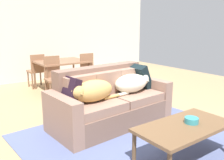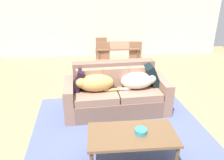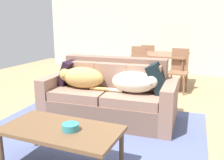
# 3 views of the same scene
# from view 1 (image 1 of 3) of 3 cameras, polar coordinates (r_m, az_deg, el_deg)

# --- Properties ---
(ground_plane) EXTENTS (10.00, 10.00, 0.00)m
(ground_plane) POSITION_cam_1_polar(r_m,az_deg,el_deg) (4.31, 1.61, -9.40)
(ground_plane) COLOR tan
(back_partition) EXTENTS (8.00, 0.12, 2.70)m
(back_partition) POSITION_cam_1_polar(r_m,az_deg,el_deg) (7.57, -17.29, 10.15)
(back_partition) COLOR beige
(back_partition) RESTS_ON ground
(area_rug) EXTENTS (3.23, 3.31, 0.01)m
(area_rug) POSITION_cam_1_polar(r_m,az_deg,el_deg) (3.56, 8.34, -14.48)
(area_rug) COLOR slate
(area_rug) RESTS_ON ground
(couch) EXTENTS (2.09, 1.04, 0.95)m
(couch) POSITION_cam_1_polar(r_m,az_deg,el_deg) (4.08, -0.56, -5.30)
(couch) COLOR brown
(couch) RESTS_ON ground
(dog_on_left_cushion) EXTENTS (0.84, 0.39, 0.33)m
(dog_on_left_cushion) POSITION_cam_1_polar(r_m,az_deg,el_deg) (3.66, -4.74, -2.59)
(dog_on_left_cushion) COLOR tan
(dog_on_left_cushion) RESTS_ON couch
(dog_on_right_cushion) EXTENTS (0.81, 0.44, 0.31)m
(dog_on_right_cushion) POSITION_cam_1_polar(r_m,az_deg,el_deg) (4.20, 4.80, -0.67)
(dog_on_right_cushion) COLOR silver
(dog_on_right_cushion) RESTS_ON couch
(throw_pillow_by_left_arm) EXTENTS (0.26, 0.43, 0.43)m
(throw_pillow_by_left_arm) POSITION_cam_1_polar(r_m,az_deg,el_deg) (3.63, -10.17, -2.54)
(throw_pillow_by_left_arm) COLOR black
(throw_pillow_by_left_arm) RESTS_ON couch
(throw_pillow_by_right_arm) EXTENTS (0.34, 0.47, 0.47)m
(throw_pillow_by_right_arm) POSITION_cam_1_polar(r_m,az_deg,el_deg) (4.51, 6.28, 0.78)
(throw_pillow_by_right_arm) COLOR black
(throw_pillow_by_right_arm) RESTS_ON couch
(coffee_table) EXTENTS (1.23, 0.64, 0.45)m
(coffee_table) POSITION_cam_1_polar(r_m,az_deg,el_deg) (3.12, 16.63, -10.90)
(coffee_table) COLOR brown
(coffee_table) RESTS_ON ground
(bowl_on_coffee_table) EXTENTS (0.17, 0.17, 0.07)m
(bowl_on_coffee_table) POSITION_cam_1_polar(r_m,az_deg,el_deg) (3.18, 18.21, -8.97)
(bowl_on_coffee_table) COLOR teal
(bowl_on_coffee_table) RESTS_ON coffee_table
(dining_table) EXTENTS (1.22, 1.00, 0.75)m
(dining_table) POSITION_cam_1_polar(r_m,az_deg,el_deg) (6.28, -11.76, 3.84)
(dining_table) COLOR brown
(dining_table) RESTS_ON ground
(dining_chair_near_left) EXTENTS (0.43, 0.43, 0.94)m
(dining_chair_near_left) POSITION_cam_1_polar(r_m,az_deg,el_deg) (5.65, -13.49, 1.07)
(dining_chair_near_left) COLOR brown
(dining_chair_near_left) RESTS_ON ground
(dining_chair_near_right) EXTENTS (0.41, 0.41, 0.94)m
(dining_chair_near_right) POSITION_cam_1_polar(r_m,az_deg,el_deg) (6.07, -5.43, 2.14)
(dining_chair_near_right) COLOR brown
(dining_chair_near_right) RESTS_ON ground
(dining_chair_far_left) EXTENTS (0.40, 0.40, 0.89)m
(dining_chair_far_left) POSITION_cam_1_polar(r_m,az_deg,el_deg) (6.66, -17.23, 2.44)
(dining_chair_far_left) COLOR brown
(dining_chair_far_left) RESTS_ON ground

